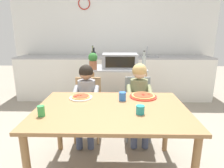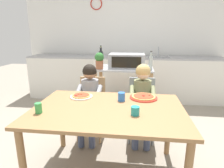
% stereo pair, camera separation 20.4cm
% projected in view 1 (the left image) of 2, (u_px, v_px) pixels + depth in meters
% --- Properties ---
extents(ground_plane, '(11.01, 11.01, 0.00)m').
position_uv_depth(ground_plane, '(113.00, 124.00, 3.04)').
color(ground_plane, gray).
extents(back_wall_tiled, '(4.54, 0.14, 2.70)m').
position_uv_depth(back_wall_tiled, '(114.00, 35.00, 4.34)').
color(back_wall_tiled, white).
rests_on(back_wall_tiled, ground).
extents(kitchen_counter, '(4.08, 0.60, 1.12)m').
position_uv_depth(kitchen_counter, '(114.00, 77.00, 4.17)').
color(kitchen_counter, silver).
rests_on(kitchen_counter, ground).
extents(kitchen_island_cart, '(0.92, 0.58, 0.86)m').
position_uv_depth(kitchen_island_cart, '(117.00, 85.00, 3.15)').
color(kitchen_island_cart, '#B7BABF').
rests_on(kitchen_island_cart, ground).
extents(toaster_oven, '(0.55, 0.36, 0.22)m').
position_uv_depth(toaster_oven, '(120.00, 61.00, 3.04)').
color(toaster_oven, '#999BA0').
rests_on(toaster_oven, kitchen_island_cart).
extents(bottle_brown_beer, '(0.06, 0.06, 0.28)m').
position_uv_depth(bottle_brown_beer, '(144.00, 62.00, 2.90)').
color(bottle_brown_beer, '#ADB7B2').
rests_on(bottle_brown_beer, kitchen_island_cart).
extents(bottle_tall_green_wine, '(0.07, 0.07, 0.27)m').
position_uv_depth(bottle_tall_green_wine, '(94.00, 60.00, 3.13)').
color(bottle_tall_green_wine, '#1E4723').
rests_on(bottle_tall_green_wine, kitchen_island_cart).
extents(bottle_clear_vinegar, '(0.06, 0.06, 0.33)m').
position_uv_depth(bottle_clear_vinegar, '(93.00, 57.00, 3.26)').
color(bottle_clear_vinegar, olive).
rests_on(bottle_clear_vinegar, kitchen_island_cart).
extents(bottle_dark_olive_oil, '(0.07, 0.07, 0.31)m').
position_uv_depth(bottle_dark_olive_oil, '(94.00, 59.00, 3.02)').
color(bottle_dark_olive_oil, black).
rests_on(bottle_dark_olive_oil, kitchen_island_cart).
extents(potted_herb_plant, '(0.14, 0.14, 0.25)m').
position_uv_depth(potted_herb_plant, '(93.00, 60.00, 2.87)').
color(potted_herb_plant, '#9E5B3D').
rests_on(potted_herb_plant, kitchen_island_cart).
extents(dining_table, '(1.41, 0.96, 0.72)m').
position_uv_depth(dining_table, '(111.00, 116.00, 1.81)').
color(dining_table, olive).
rests_on(dining_table, ground).
extents(dining_chair_left, '(0.36, 0.36, 0.81)m').
position_uv_depth(dining_chair_left, '(88.00, 104.00, 2.57)').
color(dining_chair_left, tan).
rests_on(dining_chair_left, ground).
extents(dining_chair_right, '(0.36, 0.36, 0.81)m').
position_uv_depth(dining_chair_right, '(138.00, 103.00, 2.59)').
color(dining_chair_right, gray).
rests_on(dining_chair_right, ground).
extents(child_in_grey_shirt, '(0.32, 0.42, 1.00)m').
position_uv_depth(child_in_grey_shirt, '(86.00, 95.00, 2.41)').
color(child_in_grey_shirt, '#424C6B').
rests_on(child_in_grey_shirt, ground).
extents(child_in_olive_shirt, '(0.32, 0.42, 1.01)m').
position_uv_depth(child_in_olive_shirt, '(139.00, 94.00, 2.42)').
color(child_in_olive_shirt, '#424C6B').
rests_on(child_in_olive_shirt, ground).
extents(pizza_plate_white, '(0.24, 0.24, 0.03)m').
position_uv_depth(pizza_plate_white, '(81.00, 97.00, 2.05)').
color(pizza_plate_white, white).
rests_on(pizza_plate_white, dining_table).
extents(pizza_plate_red_rimmed, '(0.29, 0.29, 0.03)m').
position_uv_depth(pizza_plate_red_rimmed, '(143.00, 96.00, 2.08)').
color(pizza_plate_red_rimmed, red).
rests_on(pizza_plate_red_rimmed, dining_table).
extents(drinking_cup_green, '(0.06, 0.06, 0.09)m').
position_uv_depth(drinking_cup_green, '(41.00, 111.00, 1.60)').
color(drinking_cup_green, green).
rests_on(drinking_cup_green, dining_table).
extents(drinking_cup_teal, '(0.07, 0.07, 0.08)m').
position_uv_depth(drinking_cup_teal, '(140.00, 110.00, 1.64)').
color(drinking_cup_teal, teal).
rests_on(drinking_cup_teal, dining_table).
extents(drinking_cup_blue, '(0.07, 0.07, 0.09)m').
position_uv_depth(drinking_cup_blue, '(122.00, 96.00, 1.97)').
color(drinking_cup_blue, blue).
rests_on(drinking_cup_blue, dining_table).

